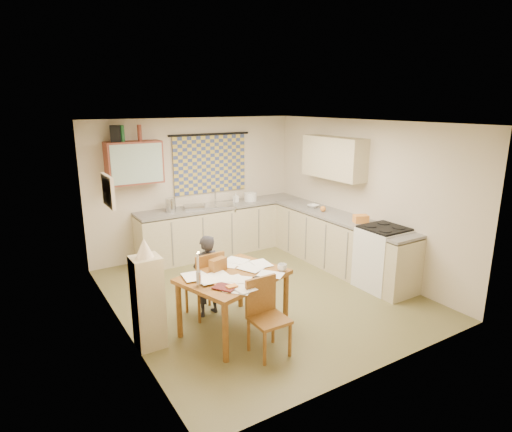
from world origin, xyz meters
TOP-DOWN VIEW (x-y plane):
  - floor at (0.00, 0.00)m, footprint 4.00×4.50m
  - ceiling at (0.00, 0.00)m, footprint 4.00×4.50m
  - wall_back at (0.00, 2.26)m, footprint 4.00×0.02m
  - wall_front at (0.00, -2.26)m, footprint 4.00×0.02m
  - wall_left at (-2.01, 0.00)m, footprint 0.02×4.50m
  - wall_right at (2.01, 0.00)m, footprint 0.02×4.50m
  - window_blind at (0.30, 2.22)m, footprint 1.45×0.03m
  - curtain_rod at (0.30, 2.20)m, footprint 1.60×0.04m
  - wall_cabinet at (-1.15, 2.08)m, footprint 0.90×0.34m
  - wall_cabinet_glass at (-1.15, 1.91)m, footprint 0.84×0.02m
  - upper_cabinet_right at (1.83, 0.55)m, footprint 0.34×1.30m
  - framed_print at (-1.97, 0.40)m, footprint 0.04×0.50m
  - print_canvas at (-1.95, 0.40)m, footprint 0.01×0.42m
  - counter_back at (0.43, 1.95)m, footprint 3.30×0.62m
  - counter_right at (1.70, 0.18)m, footprint 0.62×2.95m
  - stove at (1.70, -0.78)m, footprint 0.62×0.62m
  - sink at (0.35, 1.95)m, footprint 0.68×0.63m
  - tap at (0.34, 2.13)m, footprint 0.03×0.03m
  - dish_rack at (-0.18, 1.95)m, footprint 0.42×0.38m
  - kettle at (-0.61, 1.95)m, footprint 0.20×0.20m
  - mixing_bowl at (1.01, 1.95)m, footprint 0.31×0.31m
  - soap_bottle at (0.71, 2.00)m, footprint 0.11×0.11m
  - bowl at (1.70, 0.90)m, footprint 0.29×0.29m
  - orange_bag at (1.70, -0.29)m, footprint 0.27×0.23m
  - fruit_orange at (1.65, 0.56)m, footprint 0.10×0.10m
  - speaker at (-1.42, 2.08)m, footprint 0.20×0.23m
  - bottle_green at (-1.31, 2.08)m, footprint 0.08×0.08m
  - bottle_brown at (-1.03, 2.08)m, footprint 0.08×0.08m
  - dining_table at (-0.84, -0.74)m, footprint 1.41×1.22m
  - chair_far at (-0.97, -0.16)m, footprint 0.44×0.44m
  - chair_near at (-0.75, -1.37)m, footprint 0.39×0.39m
  - person at (-0.94, -0.17)m, footprint 0.51×0.42m
  - shelf_stand at (-1.84, -0.52)m, footprint 0.32×0.30m
  - lampshade at (-1.84, -0.52)m, footprint 0.20×0.20m
  - letter_rack at (-0.95, -0.53)m, footprint 0.24×0.16m
  - mug at (-0.28, -0.96)m, footprint 0.18×0.18m
  - magazine at (-1.19, -1.09)m, footprint 0.41×0.42m
  - book at (-1.18, -0.93)m, footprint 0.27×0.31m
  - orange_box at (-1.06, -1.09)m, footprint 0.12×0.08m
  - eyeglasses at (-0.64, -0.96)m, footprint 0.14×0.08m
  - candle_holder at (-1.34, -0.83)m, footprint 0.07×0.07m
  - candle at (-1.35, -0.84)m, footprint 0.03×0.03m
  - candle_flame at (-1.34, -0.86)m, footprint 0.02×0.02m
  - papers at (-0.86, -0.78)m, footprint 1.17×1.16m

SIDE VIEW (x-z plane):
  - floor at x=0.00m, z-range -0.02..0.00m
  - chair_near at x=-0.75m, z-range -0.16..0.70m
  - chair_far at x=-0.97m, z-range -0.17..0.73m
  - dining_table at x=-0.84m, z-range 0.00..0.75m
  - counter_right at x=1.70m, z-range -0.01..0.91m
  - counter_back at x=0.43m, z-range -0.01..0.91m
  - stove at x=1.70m, z-range 0.00..0.96m
  - shelf_stand at x=-1.84m, z-range 0.00..1.10m
  - person at x=-0.94m, z-range 0.00..1.11m
  - eyeglasses at x=-0.64m, z-range 0.75..0.77m
  - book at x=-1.18m, z-range 0.75..0.77m
  - magazine at x=-1.19m, z-range 0.75..0.77m
  - papers at x=-0.86m, z-range 0.75..0.78m
  - orange_box at x=-1.06m, z-range 0.75..0.79m
  - mug at x=-0.28m, z-range 0.75..0.84m
  - letter_rack at x=-0.95m, z-range 0.75..0.91m
  - candle_holder at x=-1.34m, z-range 0.75..0.93m
  - sink at x=0.35m, z-range 0.83..0.93m
  - bowl at x=1.70m, z-range 0.92..0.97m
  - dish_rack at x=-0.18m, z-range 0.92..0.98m
  - fruit_orange at x=1.65m, z-range 0.92..1.02m
  - orange_bag at x=1.70m, z-range 0.92..1.04m
  - mixing_bowl at x=1.01m, z-range 0.92..1.08m
  - soap_bottle at x=0.71m, z-range 0.92..1.10m
  - kettle at x=-0.61m, z-range 0.92..1.16m
  - candle at x=-1.35m, z-range 0.93..1.15m
  - tap at x=0.34m, z-range 0.92..1.20m
  - candle_flame at x=-1.34m, z-range 1.15..1.17m
  - lampshade at x=-1.84m, z-range 1.10..1.32m
  - wall_back at x=0.00m, z-range 0.00..2.50m
  - wall_front at x=0.00m, z-range 0.00..2.50m
  - wall_left at x=-2.01m, z-range 0.00..2.50m
  - wall_right at x=2.01m, z-range 0.00..2.50m
  - window_blind at x=0.30m, z-range 1.12..2.17m
  - framed_print at x=-1.97m, z-range 1.50..1.90m
  - print_canvas at x=-1.95m, z-range 1.54..1.86m
  - wall_cabinet at x=-1.15m, z-range 1.45..2.15m
  - wall_cabinet_glass at x=-1.15m, z-range 1.48..2.12m
  - upper_cabinet_right at x=1.83m, z-range 1.50..2.20m
  - curtain_rod at x=0.30m, z-range 2.18..2.22m
  - speaker at x=-1.42m, z-range 2.15..2.41m
  - bottle_green at x=-1.31m, z-range 2.15..2.41m
  - bottle_brown at x=-1.03m, z-range 2.15..2.41m
  - ceiling at x=0.00m, z-range 2.50..2.52m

